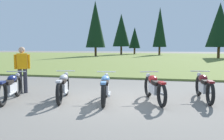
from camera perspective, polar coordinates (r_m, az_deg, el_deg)
name	(u,v)px	position (r m, az deg, el deg)	size (l,w,h in m)	color
ground_plane	(108,100)	(7.65, -1.00, -7.16)	(140.00, 140.00, 0.00)	slate
grass_moorland	(154,58)	(34.19, 9.82, 2.81)	(80.00, 44.00, 0.10)	olive
forest_treeline	(197,28)	(40.33, 19.35, 9.29)	(32.92, 22.83, 8.86)	#47331E
motorcycle_navy	(11,87)	(8.11, -22.81, -3.72)	(0.83, 2.04, 0.88)	black
motorcycle_silver	(63,86)	(7.81, -11.46, -3.73)	(0.78, 2.05, 0.88)	black
motorcycle_sky_blue	(105,88)	(7.39, -1.62, -4.16)	(0.70, 2.08, 0.88)	black
motorcycle_red	(154,87)	(7.51, 9.96, -4.08)	(0.91, 2.01, 0.88)	black
motorcycle_maroon	(204,86)	(8.11, 20.92, -3.66)	(0.62, 2.10, 0.88)	black
rider_near_row_end	(22,67)	(9.28, -20.43, 0.67)	(0.48, 0.38, 1.67)	#2D2D38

